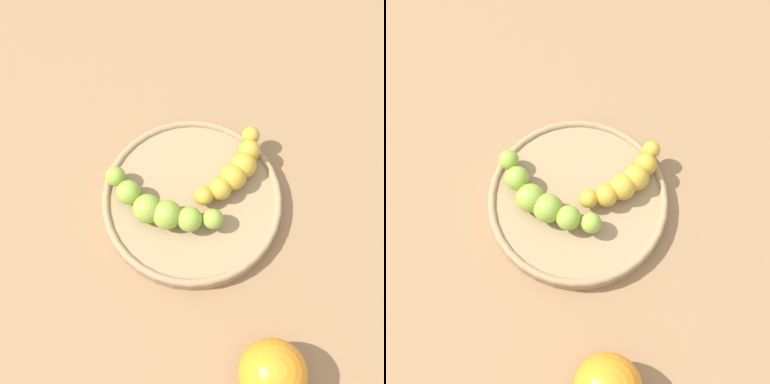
{
  "view_description": "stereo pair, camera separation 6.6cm",
  "coord_description": "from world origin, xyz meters",
  "views": [
    {
      "loc": [
        0.25,
        -0.1,
        0.64
      ],
      "look_at": [
        0.0,
        0.0,
        0.04
      ],
      "focal_mm": 49.29,
      "sensor_mm": 36.0,
      "label": 1
    },
    {
      "loc": [
        0.26,
        -0.04,
        0.64
      ],
      "look_at": [
        0.0,
        0.0,
        0.04
      ],
      "focal_mm": 49.29,
      "sensor_mm": 36.0,
      "label": 2
    }
  ],
  "objects": [
    {
      "name": "banana_spotted",
      "position": [
        -0.01,
        0.06,
        0.04
      ],
      "size": [
        0.08,
        0.11,
        0.03
      ],
      "rotation": [
        0.0,
        0.0,
        0.56
      ],
      "color": "gold",
      "rests_on": "fruit_bowl"
    },
    {
      "name": "fruit_bowl",
      "position": [
        0.0,
        0.0,
        0.01
      ],
      "size": [
        0.23,
        0.23,
        0.02
      ],
      "color": "#A08259",
      "rests_on": "ground_plane"
    },
    {
      "name": "banana_green",
      "position": [
        0.0,
        -0.05,
        0.04
      ],
      "size": [
        0.13,
        0.12,
        0.04
      ],
      "rotation": [
        0.0,
        0.0,
        5.46
      ],
      "color": "#8CAD38",
      "rests_on": "fruit_bowl"
    },
    {
      "name": "ground_plane",
      "position": [
        0.0,
        0.0,
        0.0
      ],
      "size": [
        2.4,
        2.4,
        0.0
      ],
      "primitive_type": "plane",
      "color": "#936D47"
    }
  ]
}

